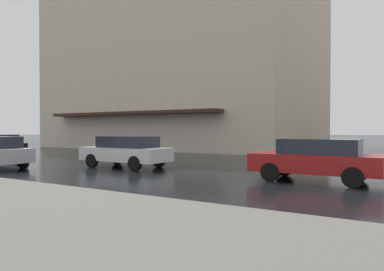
% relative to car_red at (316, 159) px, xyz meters
% --- Properties ---
extents(haussmann_block_mid, '(20.52, 23.54, 25.38)m').
position_rel_car_red_xyz_m(haussmann_block_mid, '(19.66, 16.47, 11.67)').
color(haussmann_block_mid, beige).
rests_on(haussmann_block_mid, ground_plane).
extents(car_red, '(1.85, 4.10, 1.41)m').
position_rel_car_red_xyz_m(car_red, '(0.00, 0.00, 0.00)').
color(car_red, maroon).
rests_on(car_red, ground_plane).
extents(car_white, '(1.85, 4.10, 1.41)m').
position_rel_car_red_xyz_m(car_white, '(0.00, 8.27, 0.00)').
color(car_white, silver).
rests_on(car_white, ground_plane).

